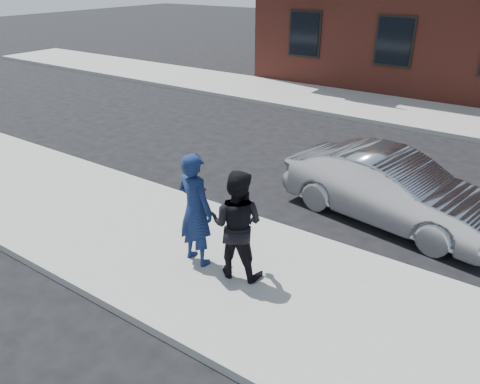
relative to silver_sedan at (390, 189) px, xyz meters
The scene contains 8 objects.
ground 3.30m from the silver_sedan, 83.42° to the right, with size 100.00×100.00×0.00m, color black.
near_sidewalk 3.53m from the silver_sedan, 83.89° to the right, with size 50.00×3.50×0.15m, color gray.
near_curb 1.81m from the silver_sedan, 77.39° to the right, with size 50.00×0.10×0.15m, color #999691.
far_sidewalk 8.08m from the silver_sedan, 87.37° to the left, with size 50.00×3.50×0.15m, color gray.
far_curb 6.29m from the silver_sedan, 86.62° to the left, with size 50.00×0.10×0.15m, color #999691.
silver_sedan is the anchor object (origin of this frame).
man_hoodie 4.14m from the silver_sedan, 121.00° to the right, with size 0.78×0.58×1.97m.
man_peacoat 3.72m from the silver_sedan, 111.29° to the right, with size 1.03×0.88×1.83m.
Camera 1 is at (1.97, -5.48, 4.70)m, focal length 35.00 mm.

